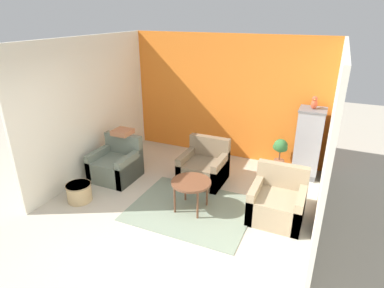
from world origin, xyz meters
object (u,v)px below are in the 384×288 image
Objects in this scene: coffee_table at (191,184)px; armchair_left at (116,165)px; birdcage at (308,143)px; potted_plant at (280,151)px; armchair_middle at (204,168)px; parrot at (314,103)px; wicker_basket at (79,192)px; armchair_right at (277,203)px.

armchair_left reaches higher than coffee_table.
potted_plant is (-0.54, 0.09, -0.29)m from birdcage.
potted_plant is (1.08, 2.15, -0.06)m from coffee_table.
armchair_left is at bearing -149.41° from potted_plant.
armchair_middle is 0.59× the size of birdcage.
parrot is (1.80, 1.04, 1.26)m from armchair_middle.
potted_plant is at bearing 42.03° from wicker_basket.
armchair_right is 3.23× the size of parrot.
potted_plant is at bearing 170.05° from birdcage.
birdcage is 2.09× the size of potted_plant.
armchair_middle is at bearing -138.20° from potted_plant.
wicker_basket is (-3.28, -0.91, -0.10)m from armchair_right.
potted_plant is 1.54× the size of wicker_basket.
armchair_left is at bearing 178.75° from armchair_right.
wicker_basket is (-0.08, -0.98, -0.10)m from armchair_left.
parrot is (0.25, 1.70, 1.26)m from armchair_right.
wicker_basket is (-1.92, -0.56, -0.31)m from coffee_table.
potted_plant is at bearing 170.28° from parrot.
armchair_middle is (-1.54, 0.67, 0.00)m from armchair_right.
wicker_basket is at bearing -143.54° from parrot.
coffee_table is 1.05m from armchair_middle.
birdcage is at bearing -90.00° from parrot.
coffee_table is at bearing -79.92° from armchair_middle.
armchair_left is 3.23× the size of parrot.
armchair_right is at bearing -98.47° from parrot.
wicker_basket is at bearing -94.94° from armchair_left.
birdcage reaches higher than armchair_middle.
armchair_left is at bearing 167.09° from coffee_table.
parrot is at bearing 81.53° from armchair_right.
coffee_table is at bearing -116.76° from potted_plant.
parrot reaches higher than armchair_middle.
coffee_table is 0.97× the size of potted_plant.
armchair_right is at bearing 14.42° from coffee_table.
birdcage is (1.80, 1.03, 0.44)m from armchair_middle.
potted_plant is (-0.54, 0.09, -1.12)m from parrot.
armchair_left is 1.00× the size of armchair_right.
armchair_right is at bearing -81.07° from potted_plant.
armchair_left is 3.39m from potted_plant.
armchair_left is 1.00× the size of armchair_middle.
armchair_right is at bearing 15.51° from wicker_basket.
birdcage reaches higher than potted_plant.
potted_plant is at bearing 30.59° from armchair_left.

